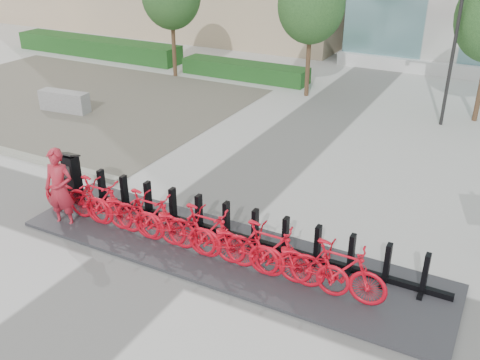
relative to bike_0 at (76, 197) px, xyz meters
The scene contains 21 objects.
ground 2.67m from the bike_0, ahead, with size 120.00×120.00×0.00m, color beige.
gravel_patch 10.24m from the bike_0, 136.39° to the left, with size 14.00×14.00×0.00m, color #524F45.
hedge_a 17.71m from the bike_0, 130.07° to the left, with size 10.00×1.40×0.90m, color #153F14.
hedge_b 13.47m from the bike_0, 100.27° to the left, with size 6.00×1.20×0.70m, color #153F14.
tree_1 12.46m from the bike_0, 84.78° to the left, with size 2.60×2.60×5.10m.
streetlamp 13.12m from the bike_0, 59.15° to the left, with size 2.00×0.20×5.00m.
dock_pad 3.96m from the bike_0, ahead, with size 9.60×2.40×0.08m, color #2F3034.
dock_rail_posts 4.05m from the bike_0, 11.77° to the left, with size 8.02×0.50×0.85m, color black, non-canonical shape.
bike_0 is the anchor object (origin of this frame).
bike_1 0.72m from the bike_0, ahead, with size 0.54×1.92×1.15m, color red.
bike_2 1.44m from the bike_0, ahead, with size 0.69×1.98×1.04m, color red.
bike_3 2.16m from the bike_0, ahead, with size 0.54×1.92×1.15m, color red.
bike_4 2.88m from the bike_0, ahead, with size 0.69×1.98×1.04m, color red.
bike_5 3.60m from the bike_0, ahead, with size 0.54×1.92×1.15m, color red.
bike_6 4.32m from the bike_0, ahead, with size 0.69×1.98×1.04m, color red.
bike_7 5.04m from the bike_0, ahead, with size 0.54×1.92×1.15m, color red.
bike_8 5.76m from the bike_0, ahead, with size 0.69×1.98×1.04m, color red.
bike_9 6.48m from the bike_0, ahead, with size 0.54×1.92×1.15m, color red.
kiosk 0.84m from the bike_0, 137.98° to the left, with size 0.42×0.35×1.36m.
worker_red 0.54m from the bike_0, 98.39° to the right, with size 0.71×0.47×1.95m, color #A91D2D.
jersey_barrier 8.55m from the bike_0, 136.49° to the left, with size 1.98×0.54×0.76m, color #A1A1A1.
Camera 1 is at (6.13, -8.13, 6.52)m, focal length 40.00 mm.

